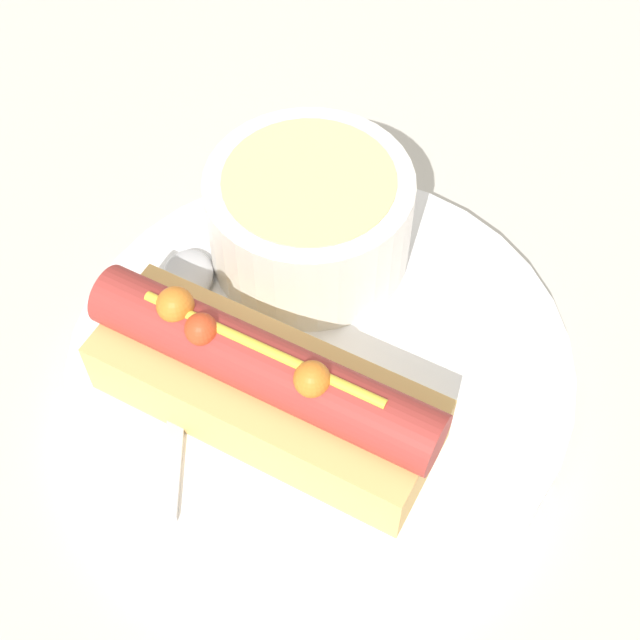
# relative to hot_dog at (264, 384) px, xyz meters

# --- Properties ---
(ground_plane) EXTENTS (4.00, 4.00, 0.00)m
(ground_plane) POSITION_rel_hot_dog_xyz_m (0.01, 0.04, -0.05)
(ground_plane) COLOR #BCB7AD
(dinner_plate) EXTENTS (0.26, 0.26, 0.02)m
(dinner_plate) POSITION_rel_hot_dog_xyz_m (0.01, 0.04, -0.04)
(dinner_plate) COLOR white
(dinner_plate) RESTS_ON ground_plane
(hot_dog) EXTENTS (0.17, 0.09, 0.06)m
(hot_dog) POSITION_rel_hot_dog_xyz_m (0.00, 0.00, 0.00)
(hot_dog) COLOR #DBAD60
(hot_dog) RESTS_ON dinner_plate
(soup_bowl) EXTENTS (0.11, 0.11, 0.06)m
(soup_bowl) POSITION_rel_hot_dog_xyz_m (-0.01, 0.10, 0.01)
(soup_bowl) COLOR silver
(soup_bowl) RESTS_ON dinner_plate
(spoon) EXTENTS (0.07, 0.15, 0.01)m
(spoon) POSITION_rel_hot_dog_xyz_m (-0.06, 0.04, -0.02)
(spoon) COLOR #B7B7BC
(spoon) RESTS_ON dinner_plate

